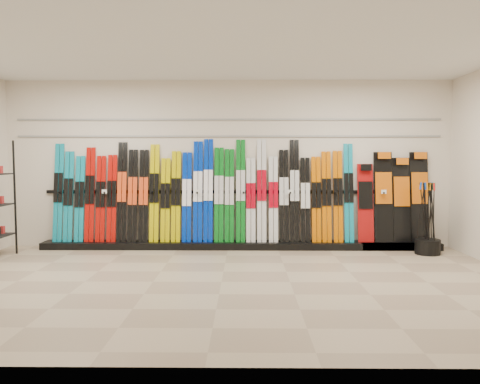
{
  "coord_description": "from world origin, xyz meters",
  "views": [
    {
      "loc": [
        0.31,
        -5.96,
        1.59
      ],
      "look_at": [
        0.23,
        1.0,
        1.1
      ],
      "focal_mm": 35.0,
      "sensor_mm": 36.0,
      "label": 1
    }
  ],
  "objects": [
    {
      "name": "floor",
      "position": [
        0.0,
        0.0,
        0.0
      ],
      "size": [
        8.0,
        8.0,
        0.0
      ],
      "primitive_type": "plane",
      "color": "gray",
      "rests_on": "ground"
    },
    {
      "name": "back_wall",
      "position": [
        0.0,
        2.5,
        1.5
      ],
      "size": [
        8.0,
        0.0,
        8.0
      ],
      "primitive_type": "plane",
      "rotation": [
        1.57,
        0.0,
        0.0
      ],
      "color": "beige",
      "rests_on": "floor"
    },
    {
      "name": "ceiling",
      "position": [
        0.0,
        0.0,
        3.0
      ],
      "size": [
        8.0,
        8.0,
        0.0
      ],
      "primitive_type": "plane",
      "rotation": [
        3.14,
        0.0,
        0.0
      ],
      "color": "silver",
      "rests_on": "back_wall"
    },
    {
      "name": "ski_rack_base",
      "position": [
        0.22,
        2.28,
        0.06
      ],
      "size": [
        8.0,
        0.4,
        0.12
      ],
      "primitive_type": "cube",
      "color": "black",
      "rests_on": "floor"
    },
    {
      "name": "skis",
      "position": [
        -0.45,
        2.35,
        0.95
      ],
      "size": [
        5.37,
        0.29,
        1.83
      ],
      "color": "#0B8099",
      "rests_on": "ski_rack_base"
    },
    {
      "name": "snowboards",
      "position": [
        2.96,
        2.36,
        0.88
      ],
      "size": [
        1.26,
        0.25,
        1.6
      ],
      "color": "#990C0C",
      "rests_on": "ski_rack_base"
    },
    {
      "name": "pole_bin",
      "position": [
        3.37,
        1.82,
        0.12
      ],
      "size": [
        0.41,
        0.41,
        0.25
      ],
      "primitive_type": "cylinder",
      "color": "black",
      "rests_on": "floor"
    },
    {
      "name": "ski_poles",
      "position": [
        3.37,
        1.84,
        0.61
      ],
      "size": [
        0.3,
        0.38,
        1.18
      ],
      "color": "black",
      "rests_on": "pole_bin"
    },
    {
      "name": "slatwall_rail_0",
      "position": [
        0.0,
        2.48,
        2.0
      ],
      "size": [
        7.6,
        0.02,
        0.03
      ],
      "primitive_type": "cube",
      "color": "gray",
      "rests_on": "back_wall"
    },
    {
      "name": "slatwall_rail_1",
      "position": [
        0.0,
        2.48,
        2.3
      ],
      "size": [
        7.6,
        0.02,
        0.03
      ],
      "primitive_type": "cube",
      "color": "gray",
      "rests_on": "back_wall"
    }
  ]
}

